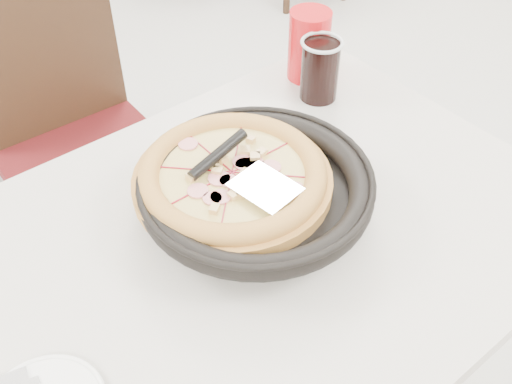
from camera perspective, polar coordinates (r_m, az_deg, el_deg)
main_table at (r=1.33m, az=-1.75°, el=-15.69°), size 1.22×0.83×0.75m
chair_far at (r=1.68m, az=-15.64°, el=3.27°), size 0.43×0.43×0.95m
trivet at (r=1.06m, az=-3.85°, el=-1.75°), size 0.12×0.12×0.04m
pizza_pan at (r=1.05m, az=0.00°, el=-0.32°), size 0.35×0.35×0.01m
pizza at (r=1.05m, az=-2.25°, el=1.02°), size 0.36×0.36×0.02m
pizza_server at (r=0.99m, az=0.88°, el=0.48°), size 0.10×0.12×0.00m
cola_glass at (r=1.33m, az=6.09°, el=11.36°), size 0.08×0.08×0.13m
red_cup at (r=1.39m, az=5.06°, el=13.75°), size 0.10×0.10×0.16m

